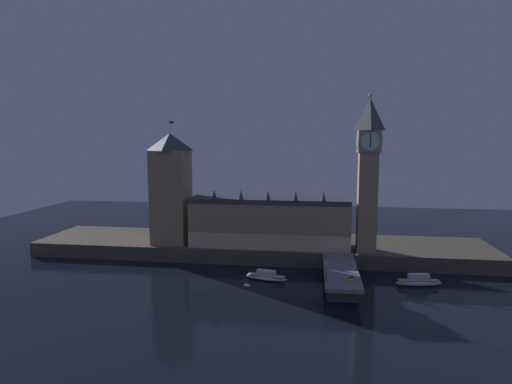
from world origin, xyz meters
The scene contains 13 objects.
ground_plane centered at (0.00, 0.00, 0.00)m, with size 400.00×400.00×0.00m, color black.
embankment centered at (0.00, 39.00, 3.40)m, with size 220.00×42.00×6.79m.
parliament_hall centered at (5.92, 28.89, 18.17)m, with size 74.02×17.12×27.36m.
clock_tower centered at (49.79, 25.61, 43.55)m, with size 10.20×10.31×69.47m.
victoria_tower centered at (-42.06, 29.72, 33.36)m, with size 16.77×16.77×58.87m.
bridge centered at (37.26, -5.00, 4.83)m, with size 12.86×46.00×7.38m.
car_southbound_lead centered at (40.09, -17.88, 8.02)m, with size 2.02×4.17×1.36m.
pedestrian_near_rail centered at (31.60, -16.35, 8.23)m, with size 0.38×0.38×1.62m.
pedestrian_far_rail centered at (31.60, 8.63, 8.33)m, with size 0.38×0.38×1.78m.
street_lamp_near centered at (31.20, -19.72, 11.35)m, with size 1.34×0.60×6.33m.
street_lamp_mid centered at (43.32, -5.00, 11.32)m, with size 1.34×0.60×6.29m.
boat_upstream centered at (7.84, -0.58, 1.51)m, with size 18.03×7.87×4.13m.
boat_downstream centered at (67.46, 0.96, 1.77)m, with size 17.96×5.71×4.84m.
Camera 1 is at (27.38, -167.11, 56.80)m, focal length 30.00 mm.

